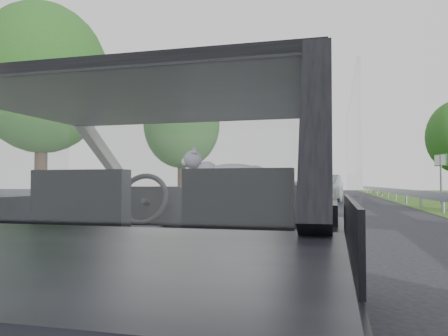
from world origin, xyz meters
The scene contains 10 objects.
subject_car centered at (0.00, 0.00, 0.72)m, with size 1.80×4.00×1.45m, color black.
dashboard centered at (0.00, 0.62, 0.85)m, with size 1.58×0.45×0.30m, color black.
driver_seat centered at (-0.40, -0.29, 0.88)m, with size 0.50×0.72×0.42m, color #222227.
passenger_seat centered at (0.40, -0.29, 0.88)m, with size 0.50×0.72×0.42m, color #222227.
steering_wheel centered at (-0.40, 0.33, 0.92)m, with size 0.36×0.36×0.04m, color black.
cat centered at (0.14, 0.61, 1.09)m, with size 0.62×0.19×0.28m, color gray.
other_car centered at (0.21, 22.17, 0.76)m, with size 1.82×4.61×1.52m, color #97A0AE.
highway_sign centered at (6.01, 21.59, 1.26)m, with size 0.10×1.01×2.51m, color #1B5E23.
tree_5 centered at (-11.57, 14.08, 4.35)m, with size 5.74×5.74×8.69m, color #2C5D25, non-canonical shape.
tree_6 centered at (-8.78, 24.31, 3.74)m, with size 4.94×4.94×7.49m, color #2C5D25, non-canonical shape.
Camera 1 is at (0.82, -2.32, 1.02)m, focal length 35.00 mm.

